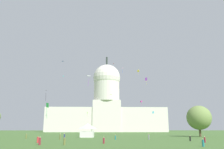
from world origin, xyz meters
TOP-DOWN VIEW (x-y plane):
  - capitol_building at (5.20, 198.35)m, footprint 115.47×27.03m
  - event_tent at (-4.53, 59.63)m, footprint 5.56×5.08m
  - tree_east_near at (41.55, 65.14)m, footprint 12.20×11.93m
  - person_maroon_edge_east at (1.59, 21.82)m, footprint 0.53×0.53m
  - person_teal_mid_right at (5.18, 39.79)m, footprint 0.39×0.39m
  - person_olive_front_center at (-23.60, 47.46)m, footprint 0.51×0.51m
  - person_navy_lawn_far_left at (-12.92, 58.44)m, footprint 0.54×0.54m
  - person_olive_deep_crowd at (-11.62, 41.79)m, footprint 0.52×0.52m
  - person_grey_aisle_center at (15.41, 40.69)m, footprint 0.52×0.52m
  - person_olive_lawn_far_right at (-6.53, 17.74)m, footprint 0.55×0.55m
  - person_red_front_right at (-13.88, 24.93)m, footprint 0.47×0.47m
  - person_black_near_tent at (24.86, 31.59)m, footprint 0.53×0.53m
  - person_teal_edge_west at (20.12, 12.12)m, footprint 0.54×0.54m
  - person_maroon_mid_left at (-11.62, 17.94)m, footprint 0.62×0.62m
  - person_maroon_back_left at (25.86, 24.65)m, footprint 0.55×0.55m
  - kite_white_mid at (-4.93, 63.69)m, footprint 1.74×1.46m
  - kite_violet_mid at (21.93, 75.94)m, footprint 1.06×0.91m
  - kite_cyan_low at (33.73, 117.96)m, footprint 1.37×1.28m
  - kite_magenta_mid at (24.44, 107.23)m, footprint 1.18×1.13m
  - kite_red_high at (9.85, 138.41)m, footprint 1.10×1.41m
  - kite_pink_high at (12.77, 99.31)m, footprint 1.21×0.66m
  - kite_black_low at (-18.42, 47.26)m, footprint 1.18×1.24m
  - kite_green_low at (-15.06, 37.49)m, footprint 0.79×0.76m
  - kite_turquoise_high at (-31.98, 160.71)m, footprint 0.58×0.73m
  - kite_lime_low at (-11.87, 173.22)m, footprint 0.89×0.83m
  - kite_yellow_high at (24.81, 118.19)m, footprint 1.45×1.42m
  - kite_blue_high at (-23.90, 108.05)m, footprint 1.57×0.99m
  - kite_gold_mid at (5.07, 91.52)m, footprint 0.99×1.59m

SIDE VIEW (x-z plane):
  - person_black_near_tent at x=24.86m, z-range -0.07..1.39m
  - person_teal_edge_west at x=20.12m, z-range -0.07..1.39m
  - person_maroon_edge_east at x=1.59m, z-range -0.08..1.40m
  - person_maroon_back_left at x=25.86m, z-range -0.07..1.40m
  - person_navy_lawn_far_left at x=-12.92m, z-range -0.08..1.44m
  - person_teal_mid_right at x=5.18m, z-range -0.06..1.42m
  - person_olive_lawn_far_right at x=-6.53m, z-range -0.08..1.45m
  - person_red_front_right at x=-13.88m, z-range -0.08..1.49m
  - person_olive_front_center at x=-23.60m, z-range -0.07..1.54m
  - person_maroon_mid_left at x=-11.62m, z-range -0.08..1.60m
  - person_grey_aisle_center at x=15.41m, z-range -0.07..1.62m
  - person_olive_deep_crowd at x=-11.62m, z-range -0.07..1.69m
  - event_tent at x=-4.53m, z-range 0.05..5.18m
  - tree_east_near at x=41.55m, z-range 1.34..14.05m
  - kite_green_low at x=-15.06m, z-range 7.30..11.87m
  - kite_cyan_low at x=33.73m, z-range 12.58..14.13m
  - kite_black_low at x=-18.42m, z-range 13.73..16.92m
  - kite_lime_low at x=-11.87m, z-range 14.44..18.43m
  - kite_magenta_mid at x=24.44m, z-range 17.80..20.44m
  - kite_gold_mid at x=5.07m, z-range 20.51..20.85m
  - capitol_building at x=5.20m, z-range -13.26..61.62m
  - kite_white_mid at x=-4.93m, z-range 22.13..26.29m
  - kite_violet_mid at x=21.93m, z-range 24.24..27.95m
  - kite_pink_high at x=12.77m, z-range 35.79..38.72m
  - kite_yellow_high at x=24.81m, z-range 39.00..42.43m
  - kite_blue_high at x=-23.90m, z-range 43.77..44.04m
  - kite_turquoise_high at x=-31.98m, z-range 45.70..46.57m
  - kite_red_high at x=9.85m, z-range 48.48..52.62m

